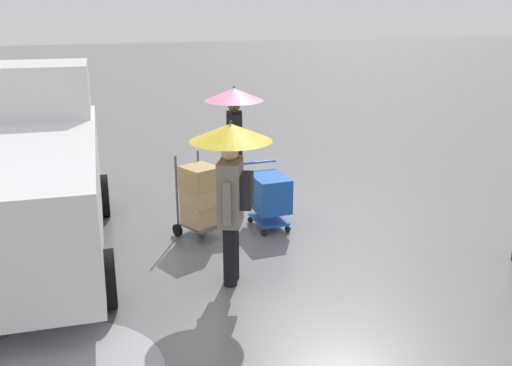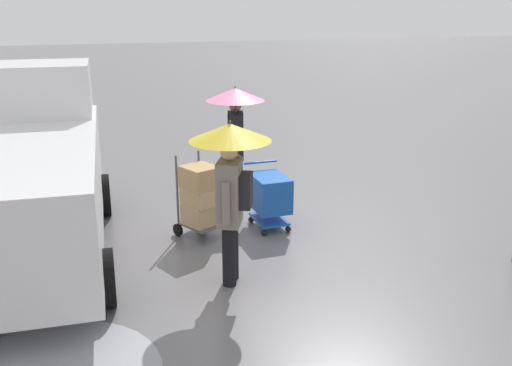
{
  "view_description": "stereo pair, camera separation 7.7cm",
  "coord_description": "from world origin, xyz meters",
  "views": [
    {
      "loc": [
        3.0,
        8.81,
        3.54
      ],
      "look_at": [
        0.54,
        1.35,
        1.05
      ],
      "focal_mm": 40.15,
      "sensor_mm": 36.0,
      "label": 1
    },
    {
      "loc": [
        2.93,
        8.84,
        3.54
      ],
      "look_at": [
        0.54,
        1.35,
        1.05
      ],
      "focal_mm": 40.15,
      "sensor_mm": 36.0,
      "label": 2
    }
  ],
  "objects": [
    {
      "name": "pedestrian_pink_side",
      "position": [
        1.14,
        2.17,
        1.57
      ],
      "size": [
        1.04,
        1.04,
        2.15
      ],
      "color": "black",
      "rests_on": "ground"
    },
    {
      "name": "hand_dolly_boxes",
      "position": [
        1.21,
        0.61,
        0.68
      ],
      "size": [
        0.77,
        0.85,
        1.32
      ],
      "color": "#515156",
      "rests_on": "ground"
    },
    {
      "name": "shopping_cart_vendor",
      "position": [
        0.06,
        0.55,
        0.57
      ],
      "size": [
        0.58,
        0.84,
        1.02
      ],
      "color": "#1951B2",
      "rests_on": "ground"
    },
    {
      "name": "cargo_van_parked_right",
      "position": [
        3.66,
        0.42,
        1.18
      ],
      "size": [
        2.4,
        5.44,
        2.6
      ],
      "color": "white",
      "rests_on": "ground"
    },
    {
      "name": "slush_patch_near_cluster",
      "position": [
        4.09,
        -1.82,
        0.0
      ],
      "size": [
        2.9,
        2.9,
        0.01
      ],
      "primitive_type": "cylinder",
      "color": "silver",
      "rests_on": "ground"
    },
    {
      "name": "ground_plane",
      "position": [
        0.0,
        0.0,
        0.0
      ],
      "size": [
        90.0,
        90.0,
        0.0
      ],
      "primitive_type": "plane",
      "color": "slate"
    },
    {
      "name": "pedestrian_black_side",
      "position": [
        0.23,
        -0.85,
        1.58
      ],
      "size": [
        1.04,
        1.04,
        2.15
      ],
      "color": "black",
      "rests_on": "ground"
    }
  ]
}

